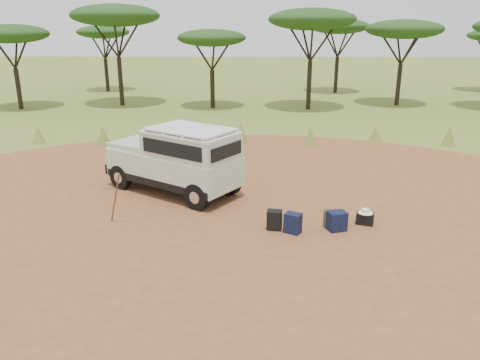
{
  "coord_description": "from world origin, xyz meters",
  "views": [
    {
      "loc": [
        0.42,
        -11.46,
        4.95
      ],
      "look_at": [
        0.14,
        0.51,
        1.0
      ],
      "focal_mm": 35.0,
      "sensor_mm": 36.0,
      "label": 1
    }
  ],
  "objects_px": {
    "walking_staff": "(115,198)",
    "duffel_navy": "(337,221)",
    "backpack_olive": "(330,219)",
    "hard_case": "(365,218)",
    "safari_vehicle": "(177,161)",
    "backpack_black": "(274,220)",
    "backpack_navy": "(293,223)"
  },
  "relations": [
    {
      "from": "duffel_navy",
      "to": "backpack_black",
      "type": "bearing_deg",
      "value": 160.78
    },
    {
      "from": "walking_staff",
      "to": "backpack_navy",
      "type": "xyz_separation_m",
      "value": [
        4.56,
        -0.46,
        -0.47
      ]
    },
    {
      "from": "walking_staff",
      "to": "backpack_navy",
      "type": "relative_size",
      "value": 2.97
    },
    {
      "from": "walking_staff",
      "to": "hard_case",
      "type": "bearing_deg",
      "value": -46.54
    },
    {
      "from": "backpack_black",
      "to": "hard_case",
      "type": "distance_m",
      "value": 2.43
    },
    {
      "from": "walking_staff",
      "to": "backpack_black",
      "type": "distance_m",
      "value": 4.14
    },
    {
      "from": "backpack_black",
      "to": "backpack_navy",
      "type": "height_order",
      "value": "backpack_navy"
    },
    {
      "from": "duffel_navy",
      "to": "safari_vehicle",
      "type": "bearing_deg",
      "value": 129.7
    },
    {
      "from": "duffel_navy",
      "to": "hard_case",
      "type": "distance_m",
      "value": 0.92
    },
    {
      "from": "safari_vehicle",
      "to": "walking_staff",
      "type": "distance_m",
      "value": 2.78
    },
    {
      "from": "backpack_black",
      "to": "backpack_olive",
      "type": "distance_m",
      "value": 1.46
    },
    {
      "from": "safari_vehicle",
      "to": "backpack_navy",
      "type": "height_order",
      "value": "safari_vehicle"
    },
    {
      "from": "walking_staff",
      "to": "hard_case",
      "type": "xyz_separation_m",
      "value": [
        6.5,
        0.14,
        -0.57
      ]
    },
    {
      "from": "walking_staff",
      "to": "backpack_black",
      "type": "xyz_separation_m",
      "value": [
        4.11,
        -0.27,
        -0.47
      ]
    },
    {
      "from": "safari_vehicle",
      "to": "backpack_olive",
      "type": "distance_m",
      "value": 5.1
    },
    {
      "from": "safari_vehicle",
      "to": "walking_staff",
      "type": "relative_size",
      "value": 2.91
    },
    {
      "from": "backpack_olive",
      "to": "hard_case",
      "type": "height_order",
      "value": "backpack_olive"
    },
    {
      "from": "backpack_navy",
      "to": "backpack_black",
      "type": "bearing_deg",
      "value": -174.53
    },
    {
      "from": "backpack_navy",
      "to": "safari_vehicle",
      "type": "bearing_deg",
      "value": 167.55
    },
    {
      "from": "backpack_black",
      "to": "duffel_navy",
      "type": "relative_size",
      "value": 1.02
    },
    {
      "from": "walking_staff",
      "to": "duffel_navy",
      "type": "distance_m",
      "value": 5.71
    },
    {
      "from": "walking_staff",
      "to": "duffel_navy",
      "type": "relative_size",
      "value": 3.07
    },
    {
      "from": "backpack_black",
      "to": "backpack_navy",
      "type": "distance_m",
      "value": 0.49
    },
    {
      "from": "safari_vehicle",
      "to": "duffel_navy",
      "type": "distance_m",
      "value": 5.3
    },
    {
      "from": "backpack_black",
      "to": "duffel_navy",
      "type": "distance_m",
      "value": 1.58
    },
    {
      "from": "walking_staff",
      "to": "backpack_olive",
      "type": "bearing_deg",
      "value": -48.71
    },
    {
      "from": "backpack_navy",
      "to": "backpack_olive",
      "type": "distance_m",
      "value": 1.06
    },
    {
      "from": "walking_staff",
      "to": "hard_case",
      "type": "height_order",
      "value": "walking_staff"
    },
    {
      "from": "backpack_black",
      "to": "backpack_olive",
      "type": "bearing_deg",
      "value": 14.8
    },
    {
      "from": "safari_vehicle",
      "to": "walking_staff",
      "type": "bearing_deg",
      "value": -82.59
    },
    {
      "from": "backpack_black",
      "to": "safari_vehicle",
      "type": "bearing_deg",
      "value": 144.46
    },
    {
      "from": "backpack_navy",
      "to": "backpack_olive",
      "type": "bearing_deg",
      "value": 49.2
    }
  ]
}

